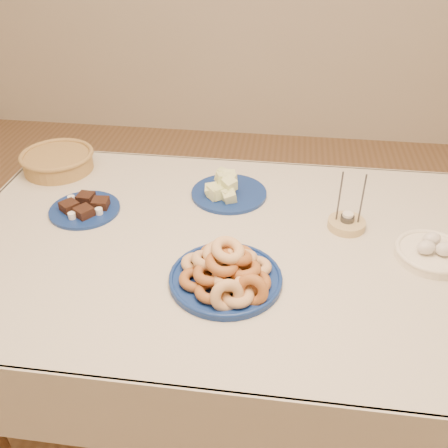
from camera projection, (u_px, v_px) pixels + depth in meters
The scene contains 8 objects.
ground at pixel (226, 394), 1.97m from camera, with size 5.00×5.00×0.00m, color brown.
dining_table at pixel (226, 268), 1.60m from camera, with size 1.71×1.11×0.75m.
donut_platter at pixel (227, 273), 1.36m from camera, with size 0.40×0.40×0.14m.
melon_plate at pixel (226, 190), 1.75m from camera, with size 0.28×0.28×0.09m.
brownie_plate at pixel (85, 208), 1.68m from camera, with size 0.29×0.29×0.04m.
wicker_basket at pixel (58, 160), 1.91m from camera, with size 0.34×0.34×0.07m.
candle_holder at pixel (347, 223), 1.60m from camera, with size 0.13×0.13×0.20m.
egg_bowl at pixel (432, 252), 1.46m from camera, with size 0.25×0.25×0.07m.
Camera 1 is at (0.16, -1.23, 1.67)m, focal length 40.00 mm.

